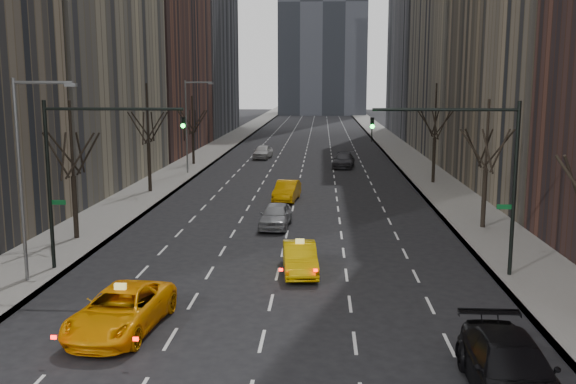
# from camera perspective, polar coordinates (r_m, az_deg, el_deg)

# --- Properties ---
(sidewalk_left) EXTENTS (4.50, 320.00, 0.15)m
(sidewalk_left) POSITION_cam_1_polar(r_m,az_deg,el_deg) (88.80, -6.26, 3.93)
(sidewalk_left) COLOR slate
(sidewalk_left) RESTS_ON ground
(sidewalk_right) EXTENTS (4.50, 320.00, 0.15)m
(sidewalk_right) POSITION_cam_1_polar(r_m,az_deg,el_deg) (88.24, 9.68, 3.81)
(sidewalk_right) COLOR slate
(sidewalk_right) RESTS_ON ground
(tree_lw_b) EXTENTS (3.36, 3.50, 7.82)m
(tree_lw_b) POSITION_cam_1_polar(r_m,az_deg,el_deg) (38.25, -18.54, 1.35)
(tree_lw_b) COLOR black
(tree_lw_b) RESTS_ON ground
(tree_lw_c) EXTENTS (3.36, 3.50, 8.74)m
(tree_lw_c) POSITION_cam_1_polar(r_m,az_deg,el_deg) (53.31, -12.29, 4.21)
(tree_lw_c) COLOR black
(tree_lw_c) RESTS_ON ground
(tree_lw_d) EXTENTS (3.36, 3.50, 7.36)m
(tree_lw_d) POSITION_cam_1_polar(r_m,az_deg,el_deg) (70.81, -8.45, 5.25)
(tree_lw_d) COLOR black
(tree_lw_d) RESTS_ON ground
(tree_rw_b) EXTENTS (3.36, 3.50, 7.82)m
(tree_rw_b) POSITION_cam_1_polar(r_m,az_deg,el_deg) (40.78, 17.15, 1.91)
(tree_rw_b) COLOR black
(tree_rw_b) RESTS_ON ground
(tree_rw_c) EXTENTS (3.36, 3.50, 8.74)m
(tree_rw_c) POSITION_cam_1_polar(r_m,az_deg,el_deg) (58.27, 12.90, 4.64)
(tree_rw_c) COLOR black
(tree_rw_c) RESTS_ON ground
(traffic_mast_left) EXTENTS (6.69, 0.39, 8.00)m
(traffic_mast_left) POSITION_cam_1_polar(r_m,az_deg,el_deg) (31.44, -17.78, 2.92)
(traffic_mast_left) COLOR black
(traffic_mast_left) RESTS_ON ground
(traffic_mast_right) EXTENTS (6.69, 0.39, 8.00)m
(traffic_mast_right) POSITION_cam_1_polar(r_m,az_deg,el_deg) (30.24, 16.55, 2.73)
(traffic_mast_right) COLOR black
(traffic_mast_right) RESTS_ON ground
(streetlight_near) EXTENTS (2.83, 0.22, 9.00)m
(streetlight_near) POSITION_cam_1_polar(r_m,az_deg,el_deg) (30.27, -22.19, 2.67)
(streetlight_near) COLOR slate
(streetlight_near) RESTS_ON ground
(streetlight_far) EXTENTS (2.83, 0.22, 9.00)m
(streetlight_far) POSITION_cam_1_polar(r_m,az_deg,el_deg) (63.60, -8.72, 6.60)
(streetlight_far) COLOR slate
(streetlight_far) RESTS_ON ground
(taxi_suv) EXTENTS (3.18, 5.90, 1.57)m
(taxi_suv) POSITION_cam_1_polar(r_m,az_deg,el_deg) (24.44, -14.64, -10.13)
(taxi_suv) COLOR #FFA005
(taxi_suv) RESTS_ON ground
(taxi_sedan) EXTENTS (1.93, 4.49, 1.44)m
(taxi_sedan) POSITION_cam_1_polar(r_m,az_deg,el_deg) (30.57, 1.06, -5.91)
(taxi_sedan) COLOR #DFAD04
(taxi_sedan) RESTS_ON ground
(silver_sedan_ahead) EXTENTS (2.03, 4.52, 1.51)m
(silver_sedan_ahead) POSITION_cam_1_polar(r_m,az_deg,el_deg) (40.06, -1.11, -2.09)
(silver_sedan_ahead) COLOR gray
(silver_sedan_ahead) RESTS_ON ground
(parked_suv_black) EXTENTS (2.47, 5.86, 1.69)m
(parked_suv_black) POSITION_cam_1_polar(r_m,az_deg,el_deg) (20.08, 19.18, -14.67)
(parked_suv_black) COLOR black
(parked_suv_black) RESTS_ON ground
(far_taxi) EXTENTS (2.09, 4.72, 1.50)m
(far_taxi) POSITION_cam_1_polar(r_m,az_deg,el_deg) (49.15, -0.10, 0.12)
(far_taxi) COLOR #FFA705
(far_taxi) RESTS_ON ground
(far_suv_grey) EXTENTS (2.73, 5.47, 1.53)m
(far_suv_grey) POSITION_cam_1_polar(r_m,az_deg,el_deg) (68.60, 4.97, 2.83)
(far_suv_grey) COLOR #313035
(far_suv_grey) RESTS_ON ground
(far_car_white) EXTENTS (2.37, 4.87, 1.60)m
(far_car_white) POSITION_cam_1_polar(r_m,az_deg,el_deg) (76.42, -2.25, 3.59)
(far_car_white) COLOR silver
(far_car_white) RESTS_ON ground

